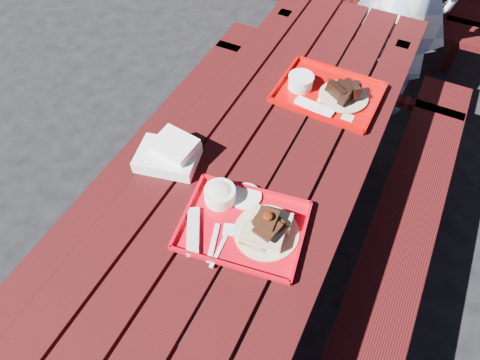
{
  "coord_description": "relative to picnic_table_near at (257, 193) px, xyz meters",
  "views": [
    {
      "loc": [
        0.39,
        -0.93,
        1.94
      ],
      "look_at": [
        0.0,
        -0.15,
        0.82
      ],
      "focal_mm": 32.0,
      "sensor_mm": 36.0,
      "label": 1
    }
  ],
  "objects": [
    {
      "name": "far_tray",
      "position": [
        0.1,
        0.45,
        0.21
      ],
      "size": [
        0.42,
        0.33,
        0.07
      ],
      "color": "#C40303",
      "rests_on": "picnic_table_near"
    },
    {
      "name": "ground",
      "position": [
        0.0,
        0.0,
        -0.56
      ],
      "size": [
        60.0,
        60.0,
        0.0
      ],
      "primitive_type": "plane",
      "color": "black",
      "rests_on": "ground"
    },
    {
      "name": "white_cloth",
      "position": [
        -0.29,
        -0.14,
        0.23
      ],
      "size": [
        0.24,
        0.2,
        0.09
      ],
      "color": "white",
      "rests_on": "picnic_table_near"
    },
    {
      "name": "picnic_table_near",
      "position": [
        0.0,
        0.0,
        0.0
      ],
      "size": [
        1.41,
        2.4,
        0.75
      ],
      "color": "#440D0E",
      "rests_on": "ground"
    },
    {
      "name": "near_tray",
      "position": [
        0.07,
        -0.26,
        0.22
      ],
      "size": [
        0.44,
        0.36,
        0.12
      ],
      "color": "red",
      "rests_on": "picnic_table_near"
    }
  ]
}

